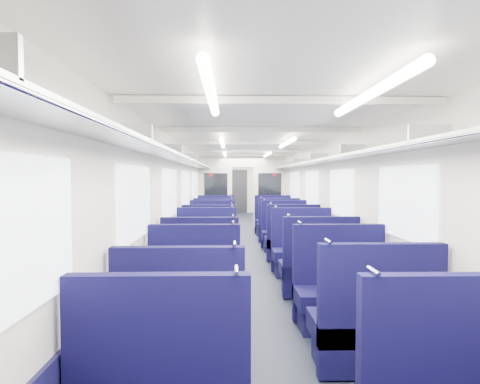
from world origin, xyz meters
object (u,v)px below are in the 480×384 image
at_px(seat_11, 302,253).
at_px(seat_12, 209,244).
at_px(bulkhead, 243,191).
at_px(seat_13, 292,243).
at_px(seat_15, 284,234).
at_px(seat_18, 216,222).
at_px(seat_19, 273,222).
at_px(seat_5, 374,330).
at_px(seat_10, 206,253).
at_px(end_door, 239,191).
at_px(seat_16, 214,228).
at_px(seat_7, 341,295).
at_px(seat_14, 212,234).
at_px(seat_9, 318,271).
at_px(seat_8, 201,272).
at_px(seat_17, 278,228).
at_px(seat_4, 181,337).
at_px(seat_6, 193,295).

xyz_separation_m(seat_11, seat_12, (-1.66, 1.04, 0.00)).
relative_size(bulkhead, seat_13, 2.38).
xyz_separation_m(seat_13, seat_15, (0.00, 1.10, 0.00)).
distance_m(seat_18, seat_19, 1.66).
xyz_separation_m(seat_5, seat_10, (-1.66, 3.48, 0.00)).
xyz_separation_m(end_door, seat_10, (-0.83, -11.35, -0.64)).
bearing_deg(seat_10, seat_16, 90.00).
xyz_separation_m(seat_7, seat_15, (0.00, 4.60, 0.00)).
relative_size(seat_14, seat_16, 1.00).
bearing_deg(seat_16, seat_11, -64.29).
distance_m(bulkhead, seat_18, 1.90).
bearing_deg(seat_9, seat_5, -90.00).
distance_m(end_door, seat_13, 10.39).
distance_m(seat_14, seat_16, 1.13).
distance_m(seat_5, seat_11, 3.38).
xyz_separation_m(seat_8, seat_17, (1.66, 4.63, 0.00)).
bearing_deg(seat_16, seat_10, -90.00).
bearing_deg(seat_4, seat_7, 33.77).
bearing_deg(seat_7, end_door, 93.43).
distance_m(seat_5, seat_19, 7.97).
bearing_deg(seat_12, seat_5, -69.38).
distance_m(seat_15, seat_17, 1.15).
height_order(seat_9, seat_14, same).
bearing_deg(seat_18, seat_6, -90.00).
bearing_deg(seat_14, bulkhead, 77.56).
xyz_separation_m(end_door, seat_5, (0.83, -14.83, -0.64)).
relative_size(seat_14, seat_17, 1.00).
bearing_deg(bulkhead, seat_5, -84.98).
xyz_separation_m(seat_11, seat_19, (0.00, 4.59, 0.00)).
distance_m(seat_5, seat_14, 5.93).
bearing_deg(seat_11, end_door, 94.14).
distance_m(seat_7, seat_15, 4.60).
xyz_separation_m(seat_10, seat_19, (1.66, 4.49, 0.00)).
distance_m(seat_8, seat_15, 3.86).
relative_size(seat_8, seat_13, 1.00).
relative_size(seat_5, seat_7, 1.00).
relative_size(seat_9, seat_14, 1.00).
xyz_separation_m(seat_15, seat_16, (-1.66, 1.22, 0.00)).
relative_size(seat_15, seat_18, 1.00).
distance_m(seat_4, seat_15, 5.95).
relative_size(seat_4, seat_10, 1.00).
bearing_deg(seat_17, seat_8, -109.73).
height_order(seat_4, seat_11, same).
relative_size(seat_4, seat_16, 1.00).
xyz_separation_m(end_door, seat_12, (-0.83, -10.42, -0.64)).
bearing_deg(seat_12, seat_6, -90.00).
xyz_separation_m(bulkhead, seat_13, (0.83, -4.96, -0.87)).
bearing_deg(end_door, seat_10, -94.18).
distance_m(seat_5, seat_15, 5.60).
height_order(end_door, seat_9, end_door).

